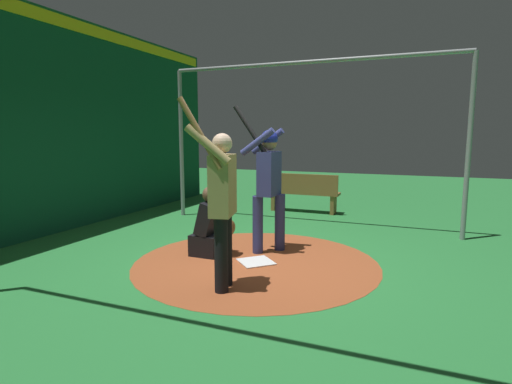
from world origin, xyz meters
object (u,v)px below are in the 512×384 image
object	(u,v)px
catcher	(210,228)
visitor	(222,200)
batter	(268,179)
bench	(303,192)
home_plate	(256,262)

from	to	relation	value
catcher	visitor	world-z (taller)	visitor
batter	visitor	distance (m)	1.54
batter	catcher	world-z (taller)	batter
catcher	visitor	bearing A→B (deg)	-55.25
batter	bench	xyz separation A→B (m)	(-0.36, 3.10, -0.63)
batter	visitor	size ratio (longest dim) A/B	1.01
home_plate	catcher	distance (m)	0.82
home_plate	bench	size ratio (longest dim) A/B	0.27
visitor	bench	distance (m)	4.69
catcher	bench	world-z (taller)	catcher
home_plate	catcher	size ratio (longest dim) A/B	0.43
batter	catcher	distance (m)	1.08
catcher	bench	size ratio (longest dim) A/B	0.63
home_plate	visitor	size ratio (longest dim) A/B	0.20
visitor	bench	size ratio (longest dim) A/B	1.32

